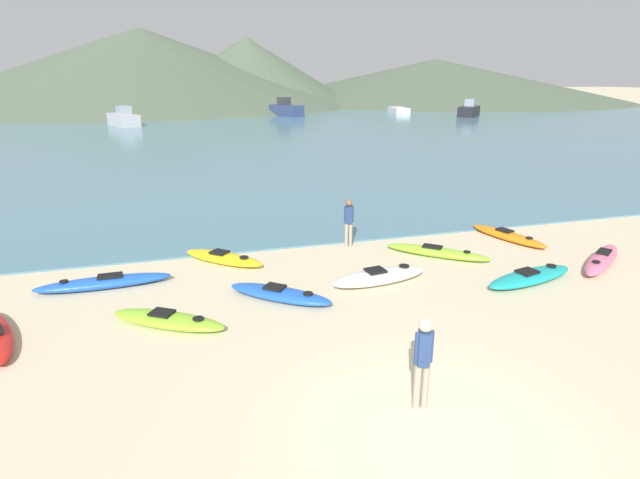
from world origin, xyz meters
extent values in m
plane|color=beige|center=(0.00, 0.00, 0.00)|extent=(400.00, 400.00, 0.00)
cube|color=teal|center=(0.00, 43.86, 0.03)|extent=(160.00, 70.00, 0.06)
cone|color=#4C5B47|center=(-8.82, 99.34, 5.54)|extent=(75.91, 75.91, 11.09)
cone|color=#4C5B47|center=(-7.68, 95.16, 6.66)|extent=(77.44, 77.44, 13.32)
cone|color=#4C5B47|center=(10.73, 91.36, 5.91)|extent=(40.43, 40.43, 11.82)
cone|color=#4C5B47|center=(52.31, 97.01, 4.27)|extent=(79.13, 79.13, 8.55)
ellipsoid|color=#8CCC2D|center=(3.82, 6.94, 0.13)|extent=(2.71, 2.48, 0.27)
cube|color=black|center=(3.71, 7.04, 0.29)|extent=(0.63, 0.60, 0.05)
cylinder|color=black|center=(4.47, 6.38, 0.28)|extent=(0.20, 0.20, 0.02)
ellipsoid|color=blue|center=(-5.47, 7.22, 0.14)|extent=(3.30, 0.70, 0.29)
cube|color=black|center=(-5.30, 7.22, 0.31)|extent=(0.60, 0.35, 0.05)
cylinder|color=black|center=(-6.37, 7.19, 0.30)|extent=(0.21, 0.21, 0.02)
ellipsoid|color=white|center=(1.40, 5.58, 0.17)|extent=(2.78, 1.15, 0.34)
cube|color=black|center=(1.27, 5.56, 0.37)|extent=(0.54, 0.49, 0.05)
cylinder|color=black|center=(2.14, 5.68, 0.35)|extent=(0.27, 0.27, 0.02)
ellipsoid|color=orange|center=(6.85, 7.73, 0.13)|extent=(1.40, 2.90, 0.27)
cube|color=black|center=(6.81, 7.87, 0.29)|extent=(0.47, 0.59, 0.05)
cylinder|color=black|center=(7.07, 6.98, 0.28)|extent=(0.21, 0.21, 0.02)
ellipsoid|color=#E5668C|center=(7.98, 5.00, 0.17)|extent=(2.87, 2.23, 0.34)
cube|color=black|center=(8.11, 5.09, 0.36)|extent=(0.64, 0.58, 0.05)
cylinder|color=black|center=(7.28, 4.52, 0.35)|extent=(0.20, 0.20, 0.02)
ellipsoid|color=teal|center=(5.19, 4.50, 0.15)|extent=(2.99, 1.35, 0.31)
cube|color=black|center=(5.05, 4.47, 0.33)|extent=(0.60, 0.51, 0.05)
cylinder|color=black|center=(5.96, 4.68, 0.32)|extent=(0.26, 0.26, 0.02)
ellipsoid|color=yellow|center=(-2.36, 8.24, 0.13)|extent=(2.43, 2.34, 0.26)
cube|color=black|center=(-2.45, 8.33, 0.29)|extent=(0.62, 0.62, 0.05)
cylinder|color=black|center=(-1.83, 7.74, 0.27)|extent=(0.25, 0.25, 0.02)
ellipsoid|color=#8CCC2D|center=(-3.90, 4.67, 0.13)|extent=(2.63, 2.01, 0.26)
cube|color=black|center=(-4.01, 4.74, 0.29)|extent=(0.61, 0.57, 0.05)
cylinder|color=black|center=(-3.28, 4.27, 0.28)|extent=(0.24, 0.24, 0.02)
ellipsoid|color=blue|center=(-1.31, 5.30, 0.14)|extent=(2.53, 2.24, 0.28)
cube|color=black|center=(-1.41, 5.38, 0.30)|extent=(0.61, 0.60, 0.05)
cylinder|color=black|center=(-0.73, 4.83, 0.29)|extent=(0.24, 0.24, 0.02)
cylinder|color=gray|center=(-0.04, 0.61, 0.40)|extent=(0.12, 0.12, 0.81)
cylinder|color=gray|center=(0.10, 0.61, 0.40)|extent=(0.12, 0.12, 0.81)
cube|color=navy|center=(0.03, 0.61, 1.09)|extent=(0.25, 0.27, 0.57)
cylinder|color=navy|center=(-0.09, 0.61, 1.11)|extent=(0.08, 0.08, 0.54)
cylinder|color=navy|center=(0.15, 0.61, 1.11)|extent=(0.08, 0.08, 0.54)
sphere|color=tan|center=(0.03, 0.61, 1.49)|extent=(0.22, 0.22, 0.22)
cylinder|color=gray|center=(1.50, 8.51, 0.39)|extent=(0.11, 0.11, 0.77)
cylinder|color=gray|center=(1.63, 8.51, 0.39)|extent=(0.11, 0.11, 0.77)
cube|color=navy|center=(1.56, 8.51, 1.05)|extent=(0.24, 0.22, 0.55)
cylinder|color=navy|center=(1.45, 8.51, 1.06)|extent=(0.08, 0.08, 0.52)
cylinder|color=navy|center=(1.68, 8.51, 1.06)|extent=(0.08, 0.08, 0.52)
sphere|color=brown|center=(1.56, 8.51, 1.43)|extent=(0.21, 0.21, 0.21)
cube|color=navy|center=(11.23, 60.93, 0.76)|extent=(3.85, 5.80, 1.40)
cube|color=#333338|center=(11.02, 61.44, 1.95)|extent=(1.69, 1.96, 0.98)
cube|color=white|center=(27.87, 61.85, 0.44)|extent=(2.69, 5.16, 0.76)
cube|color=#B2B2B7|center=(-8.38, 52.56, 0.67)|extent=(3.74, 5.72, 1.22)
cube|color=#8C99A8|center=(-8.19, 52.06, 1.70)|extent=(1.70, 1.93, 0.85)
cube|color=black|center=(34.05, 53.57, 0.69)|extent=(4.86, 5.06, 1.26)
cube|color=#8C99A8|center=(34.39, 53.95, 1.77)|extent=(1.91, 1.93, 0.88)
camera|label=1|loc=(-3.45, -5.53, 5.14)|focal=28.00mm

